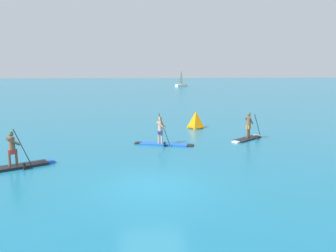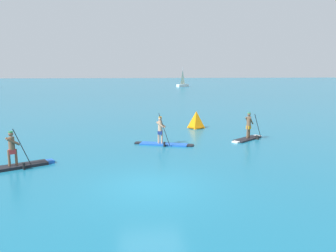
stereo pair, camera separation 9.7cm
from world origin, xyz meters
name	(u,v)px [view 2 (the right image)]	position (x,y,z in m)	size (l,w,h in m)	color
ground	(151,187)	(0.00, 0.00, 0.00)	(440.00, 440.00, 0.00)	#196B8C
paddleboarder_near_left	(17,161)	(-5.74, 3.24, 0.31)	(2.99, 1.83, 1.88)	black
paddleboarder_mid_center	(163,139)	(1.32, 6.93, 0.36)	(3.45, 1.64, 1.99)	blue
paddleboarder_far_right	(248,133)	(6.90, 7.67, 0.40)	(2.58, 2.11, 1.78)	black
race_marker_buoy	(196,121)	(4.58, 12.31, 0.58)	(1.29, 1.29, 1.30)	orange
sailboat_right_horizon	(183,84)	(16.49, 81.23, 0.82)	(4.11, 3.91, 5.67)	white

